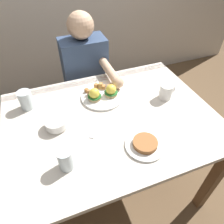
{
  "coord_description": "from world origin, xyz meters",
  "views": [
    {
      "loc": [
        -0.3,
        -0.79,
        1.57
      ],
      "look_at": [
        0.0,
        0.0,
        0.78
      ],
      "focal_mm": 32.79,
      "sensor_mm": 36.0,
      "label": 1
    }
  ],
  "objects_px": {
    "water_glass_near": "(26,101)",
    "diner_person": "(87,76)",
    "eggs_benedict_plate": "(103,94)",
    "fork": "(93,129)",
    "water_glass_far": "(66,160)",
    "dining_table": "(111,130)",
    "fruit_bowl": "(56,124)",
    "coffee_mug": "(166,91)",
    "side_plate": "(145,144)"
  },
  "relations": [
    {
      "from": "water_glass_near",
      "to": "diner_person",
      "type": "xyz_separation_m",
      "value": [
        0.46,
        0.34,
        -0.14
      ]
    },
    {
      "from": "diner_person",
      "to": "eggs_benedict_plate",
      "type": "bearing_deg",
      "value": -90.39
    },
    {
      "from": "fork",
      "to": "water_glass_far",
      "type": "distance_m",
      "value": 0.26
    },
    {
      "from": "eggs_benedict_plate",
      "to": "diner_person",
      "type": "xyz_separation_m",
      "value": [
        0.0,
        0.41,
        -0.11
      ]
    },
    {
      "from": "dining_table",
      "to": "eggs_benedict_plate",
      "type": "relative_size",
      "value": 4.44
    },
    {
      "from": "fork",
      "to": "diner_person",
      "type": "xyz_separation_m",
      "value": [
        0.14,
        0.65,
        -0.09
      ]
    },
    {
      "from": "dining_table",
      "to": "eggs_benedict_plate",
      "type": "xyz_separation_m",
      "value": [
        0.01,
        0.19,
        0.13
      ]
    },
    {
      "from": "water_glass_near",
      "to": "diner_person",
      "type": "bearing_deg",
      "value": 36.66
    },
    {
      "from": "water_glass_near",
      "to": "water_glass_far",
      "type": "xyz_separation_m",
      "value": [
        0.14,
        -0.49,
        0.0
      ]
    },
    {
      "from": "fruit_bowl",
      "to": "coffee_mug",
      "type": "distance_m",
      "value": 0.69
    },
    {
      "from": "water_glass_near",
      "to": "diner_person",
      "type": "distance_m",
      "value": 0.58
    },
    {
      "from": "dining_table",
      "to": "fruit_bowl",
      "type": "distance_m",
      "value": 0.34
    },
    {
      "from": "fruit_bowl",
      "to": "diner_person",
      "type": "height_order",
      "value": "diner_person"
    },
    {
      "from": "water_glass_near",
      "to": "coffee_mug",
      "type": "bearing_deg",
      "value": -14.64
    },
    {
      "from": "coffee_mug",
      "to": "side_plate",
      "type": "bearing_deg",
      "value": -135.17
    },
    {
      "from": "dining_table",
      "to": "coffee_mug",
      "type": "bearing_deg",
      "value": 6.82
    },
    {
      "from": "eggs_benedict_plate",
      "to": "side_plate",
      "type": "relative_size",
      "value": 1.35
    },
    {
      "from": "dining_table",
      "to": "eggs_benedict_plate",
      "type": "bearing_deg",
      "value": 86.01
    },
    {
      "from": "eggs_benedict_plate",
      "to": "water_glass_near",
      "type": "relative_size",
      "value": 2.34
    },
    {
      "from": "fork",
      "to": "coffee_mug",
      "type": "bearing_deg",
      "value": 10.69
    },
    {
      "from": "coffee_mug",
      "to": "diner_person",
      "type": "bearing_deg",
      "value": 123.7
    },
    {
      "from": "water_glass_far",
      "to": "water_glass_near",
      "type": "bearing_deg",
      "value": 105.44
    },
    {
      "from": "dining_table",
      "to": "water_glass_near",
      "type": "distance_m",
      "value": 0.53
    },
    {
      "from": "eggs_benedict_plate",
      "to": "coffee_mug",
      "type": "bearing_deg",
      "value": -21.06
    },
    {
      "from": "dining_table",
      "to": "eggs_benedict_plate",
      "type": "distance_m",
      "value": 0.23
    },
    {
      "from": "coffee_mug",
      "to": "water_glass_near",
      "type": "xyz_separation_m",
      "value": [
        -0.83,
        0.22,
        0.0
      ]
    },
    {
      "from": "dining_table",
      "to": "side_plate",
      "type": "height_order",
      "value": "side_plate"
    },
    {
      "from": "dining_table",
      "to": "fruit_bowl",
      "type": "bearing_deg",
      "value": 173.93
    },
    {
      "from": "diner_person",
      "to": "fork",
      "type": "bearing_deg",
      "value": -102.09
    },
    {
      "from": "dining_table",
      "to": "water_glass_far",
      "type": "height_order",
      "value": "water_glass_far"
    },
    {
      "from": "fork",
      "to": "water_glass_near",
      "type": "relative_size",
      "value": 1.27
    },
    {
      "from": "coffee_mug",
      "to": "diner_person",
      "type": "height_order",
      "value": "diner_person"
    },
    {
      "from": "water_glass_near",
      "to": "side_plate",
      "type": "relative_size",
      "value": 0.58
    },
    {
      "from": "fruit_bowl",
      "to": "fork",
      "type": "xyz_separation_m",
      "value": [
        0.18,
        -0.08,
        -0.03
      ]
    },
    {
      "from": "dining_table",
      "to": "side_plate",
      "type": "xyz_separation_m",
      "value": [
        0.08,
        -0.25,
        0.12
      ]
    },
    {
      "from": "eggs_benedict_plate",
      "to": "side_plate",
      "type": "height_order",
      "value": "eggs_benedict_plate"
    },
    {
      "from": "dining_table",
      "to": "fork",
      "type": "relative_size",
      "value": 8.17
    },
    {
      "from": "dining_table",
      "to": "water_glass_far",
      "type": "distance_m",
      "value": 0.41
    },
    {
      "from": "diner_person",
      "to": "water_glass_near",
      "type": "bearing_deg",
      "value": -143.34
    },
    {
      "from": "side_plate",
      "to": "diner_person",
      "type": "bearing_deg",
      "value": 94.55
    },
    {
      "from": "fruit_bowl",
      "to": "side_plate",
      "type": "xyz_separation_m",
      "value": [
        0.39,
        -0.29,
        -0.02
      ]
    },
    {
      "from": "fork",
      "to": "side_plate",
      "type": "distance_m",
      "value": 0.29
    },
    {
      "from": "dining_table",
      "to": "fruit_bowl",
      "type": "xyz_separation_m",
      "value": [
        -0.31,
        0.03,
        0.14
      ]
    },
    {
      "from": "fruit_bowl",
      "to": "fork",
      "type": "bearing_deg",
      "value": -24.32
    },
    {
      "from": "eggs_benedict_plate",
      "to": "diner_person",
      "type": "bearing_deg",
      "value": 89.61
    },
    {
      "from": "water_glass_far",
      "to": "diner_person",
      "type": "distance_m",
      "value": 0.9
    },
    {
      "from": "diner_person",
      "to": "side_plate",
      "type": "bearing_deg",
      "value": -85.45
    },
    {
      "from": "dining_table",
      "to": "side_plate",
      "type": "distance_m",
      "value": 0.29
    },
    {
      "from": "diner_person",
      "to": "dining_table",
      "type": "bearing_deg",
      "value": -91.53
    },
    {
      "from": "side_plate",
      "to": "diner_person",
      "type": "height_order",
      "value": "diner_person"
    }
  ]
}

